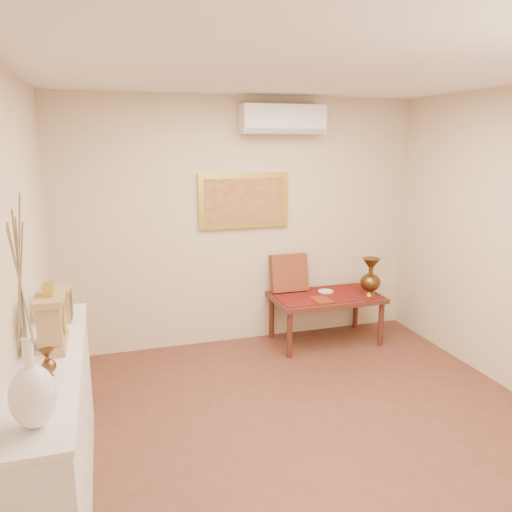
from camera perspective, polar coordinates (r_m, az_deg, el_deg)
name	(u,v)px	position (r m, az deg, el deg)	size (l,w,h in m)	color
floor	(326,450)	(3.99, 8.03, -21.06)	(4.50, 4.50, 0.00)	brown
ceiling	(340,63)	(3.35, 9.59, 20.92)	(4.50, 4.50, 0.00)	white
wall_back	(243,223)	(5.50, -1.46, 3.80)	(4.00, 0.02, 2.70)	beige
wall_left	(10,301)	(3.15, -26.30, -4.60)	(0.02, 4.50, 2.70)	beige
white_vase	(24,313)	(2.35, -25.02, -5.97)	(0.20, 0.20, 1.07)	white
candlestick	(40,380)	(2.72, -23.42, -12.85)	(0.11, 0.11, 0.23)	silver
brass_urn_small	(47,359)	(2.97, -22.76, -10.77)	(0.09, 0.09, 0.20)	brown
table_cloth	(326,295)	(5.63, 8.00, -4.43)	(1.14, 0.59, 0.01)	maroon
brass_urn_tall	(371,273)	(5.64, 12.97, -1.88)	(0.23, 0.23, 0.51)	brown
plate	(326,291)	(5.73, 7.97, -4.01)	(0.17, 0.17, 0.01)	white
menu	(321,300)	(5.43, 7.50, -4.96)	(0.18, 0.25, 0.01)	maroon
cushion	(289,273)	(5.67, 3.81, -1.92)	(0.43, 0.10, 0.43)	#5A1212
display_ledge	(57,431)	(3.47, -21.81, -18.12)	(0.37, 2.02, 0.98)	silver
mantel_clock	(52,321)	(3.33, -22.32, -6.85)	(0.17, 0.36, 0.41)	tan
wooden_chest	(60,304)	(3.82, -21.49, -5.09)	(0.16, 0.21, 0.24)	tan
low_table	(326,301)	(5.65, 7.97, -5.10)	(1.20, 0.70, 0.55)	#502318
painting	(244,201)	(5.44, -1.40, 6.36)	(1.00, 0.06, 0.60)	gold
ac_unit	(283,120)	(5.43, 3.08, 15.31)	(0.90, 0.25, 0.30)	white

